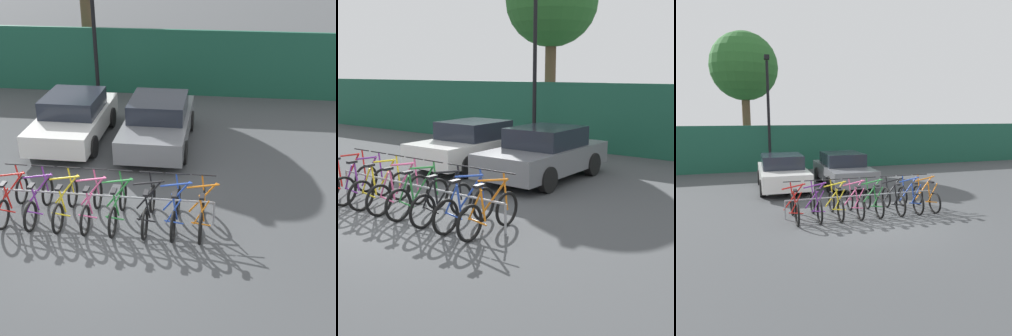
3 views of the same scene
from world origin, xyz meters
The scene contains 15 objects.
ground_plane centered at (0.00, 0.00, 0.00)m, with size 120.00×120.00×0.00m, color #424447.
hoarding_wall centered at (0.00, 9.50, 1.23)m, with size 36.00×0.16×2.45m, color #19513D.
bike_rack centered at (-0.06, 0.68, 0.50)m, with size 4.74×0.04×0.57m.
bicycle_red centered at (-2.16, 0.53, 0.38)m, with size 0.68×1.71×1.05m.
bicycle_purple centered at (-1.54, 0.53, 0.38)m, with size 0.68×1.71×1.05m.
bicycle_yellow centered at (-0.94, 0.53, 0.38)m, with size 0.68×1.71×1.05m.
bicycle_pink centered at (-0.35, 0.53, 0.38)m, with size 0.68×1.71×1.05m.
bicycle_green centered at (0.23, 0.53, 0.38)m, with size 0.68×1.71×1.05m.
bicycle_black centered at (0.90, 0.53, 0.38)m, with size 0.68×1.71×1.05m.
bicycle_blue centered at (1.48, 0.53, 0.38)m, with size 0.68×1.71×1.05m.
bicycle_orange centered at (2.04, 0.53, 0.38)m, with size 0.68×1.71×1.05m.
car_white centered at (-2.04, 4.80, 0.69)m, with size 1.91×3.94×1.40m.
car_grey centered at (0.51, 4.78, 0.69)m, with size 1.91×4.05×1.40m.
lamp_post centered at (-2.27, 8.50, 3.29)m, with size 0.24×0.44×5.88m.
tree_behind_hoarding centered at (-3.34, 11.30, 5.63)m, with size 3.75×3.75×7.57m.
Camera 2 is at (7.05, -5.67, 2.85)m, focal length 50.00 mm.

